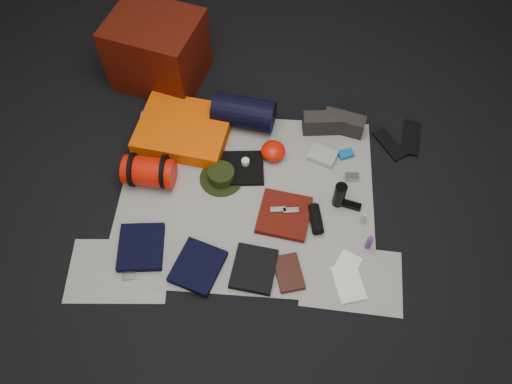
# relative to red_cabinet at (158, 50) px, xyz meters

# --- Properties ---
(floor) EXTENTS (4.50, 4.50, 0.02)m
(floor) POSITION_rel_red_cabinet_xyz_m (0.71, -1.01, -0.26)
(floor) COLOR black
(floor) RESTS_ON ground
(newspaper_mat) EXTENTS (1.60, 1.30, 0.01)m
(newspaper_mat) POSITION_rel_red_cabinet_xyz_m (0.71, -1.01, -0.25)
(newspaper_mat) COLOR #B0ADA2
(newspaper_mat) RESTS_ON floor
(newspaper_sheet_front_left) EXTENTS (0.61, 0.44, 0.00)m
(newspaper_sheet_front_left) POSITION_rel_red_cabinet_xyz_m (0.01, -1.56, -0.25)
(newspaper_sheet_front_left) COLOR #B0ADA2
(newspaper_sheet_front_left) RESTS_ON floor
(newspaper_sheet_front_right) EXTENTS (0.60, 0.43, 0.00)m
(newspaper_sheet_front_right) POSITION_rel_red_cabinet_xyz_m (1.36, -1.51, -0.25)
(newspaper_sheet_front_right) COLOR #B0ADA2
(newspaper_sheet_front_right) RESTS_ON floor
(red_cabinet) EXTENTS (0.71, 0.64, 0.50)m
(red_cabinet) POSITION_rel_red_cabinet_xyz_m (0.00, 0.00, 0.00)
(red_cabinet) COLOR #470D05
(red_cabinet) RESTS_ON floor
(sleeping_pad) EXTENTS (0.66, 0.57, 0.11)m
(sleeping_pad) POSITION_rel_red_cabinet_xyz_m (0.24, -0.54, -0.19)
(sleeping_pad) COLOR #F95302
(sleeping_pad) RESTS_ON newspaper_mat
(stuff_sack) EXTENTS (0.33, 0.21, 0.19)m
(stuff_sack) POSITION_rel_red_cabinet_xyz_m (0.09, -0.92, -0.15)
(stuff_sack) COLOR red
(stuff_sack) RESTS_ON newspaper_mat
(sack_strap_left) EXTENTS (0.02, 0.22, 0.22)m
(sack_strap_left) POSITION_rel_red_cabinet_xyz_m (-0.01, -0.92, -0.14)
(sack_strap_left) COLOR black
(sack_strap_left) RESTS_ON newspaper_mat
(sack_strap_right) EXTENTS (0.02, 0.22, 0.22)m
(sack_strap_right) POSITION_rel_red_cabinet_xyz_m (0.19, -0.92, -0.14)
(sack_strap_right) COLOR black
(sack_strap_right) RESTS_ON newspaper_mat
(navy_duffel) EXTENTS (0.45, 0.28, 0.22)m
(navy_duffel) POSITION_rel_red_cabinet_xyz_m (0.64, -0.41, -0.13)
(navy_duffel) COLOR black
(navy_duffel) RESTS_ON newspaper_mat
(boonie_brim) EXTENTS (0.30, 0.30, 0.01)m
(boonie_brim) POSITION_rel_red_cabinet_xyz_m (0.54, -0.88, -0.24)
(boonie_brim) COLOR black
(boonie_brim) RESTS_ON newspaper_mat
(boonie_crown) EXTENTS (0.17, 0.17, 0.07)m
(boonie_crown) POSITION_rel_red_cabinet_xyz_m (0.54, -0.88, -0.20)
(boonie_crown) COLOR black
(boonie_crown) RESTS_ON boonie_brim
(hiking_boot_left) EXTENTS (0.29, 0.14, 0.14)m
(hiking_boot_left) POSITION_rel_red_cabinet_xyz_m (1.19, -0.43, -0.17)
(hiking_boot_left) COLOR #2A2521
(hiking_boot_left) RESTS_ON newspaper_mat
(hiking_boot_right) EXTENTS (0.29, 0.17, 0.14)m
(hiking_boot_right) POSITION_rel_red_cabinet_xyz_m (1.32, -0.42, -0.17)
(hiking_boot_right) COLOR #2A2521
(hiking_boot_right) RESTS_ON newspaper_mat
(flip_flop_left) EXTENTS (0.23, 0.28, 0.01)m
(flip_flop_left) POSITION_rel_red_cabinet_xyz_m (1.64, -0.52, -0.24)
(flip_flop_left) COLOR black
(flip_flop_left) RESTS_ON floor
(flip_flop_right) EXTENTS (0.15, 0.31, 0.02)m
(flip_flop_right) POSITION_rel_red_cabinet_xyz_m (1.79, -0.45, -0.24)
(flip_flop_right) COLOR black
(flip_flop_right) RESTS_ON floor
(trousers_navy_a) EXTENTS (0.29, 0.32, 0.05)m
(trousers_navy_a) POSITION_rel_red_cabinet_xyz_m (0.12, -1.41, -0.22)
(trousers_navy_a) COLOR black
(trousers_navy_a) RESTS_ON newspaper_mat
(trousers_navy_b) EXTENTS (0.33, 0.36, 0.05)m
(trousers_navy_b) POSITION_rel_red_cabinet_xyz_m (0.47, -1.51, -0.22)
(trousers_navy_b) COLOR black
(trousers_navy_b) RESTS_ON newspaper_mat
(trousers_charcoal) EXTENTS (0.28, 0.31, 0.04)m
(trousers_charcoal) POSITION_rel_red_cabinet_xyz_m (0.79, -1.50, -0.22)
(trousers_charcoal) COLOR black
(trousers_charcoal) RESTS_ON newspaper_mat
(black_tshirt) EXTENTS (0.30, 0.29, 0.03)m
(black_tshirt) POSITION_rel_red_cabinet_xyz_m (0.66, -0.80, -0.23)
(black_tshirt) COLOR black
(black_tshirt) RESTS_ON newspaper_mat
(red_shirt) EXTENTS (0.35, 0.35, 0.04)m
(red_shirt) POSITION_rel_red_cabinet_xyz_m (0.95, -1.13, -0.22)
(red_shirt) COLOR #551009
(red_shirt) RESTS_ON newspaper_mat
(orange_stuff_sack) EXTENTS (0.17, 0.17, 0.11)m
(orange_stuff_sack) POSITION_rel_red_cabinet_xyz_m (0.86, -0.67, -0.19)
(orange_stuff_sack) COLOR red
(orange_stuff_sack) RESTS_ON newspaper_mat
(first_aid_pouch) EXTENTS (0.21, 0.19, 0.04)m
(first_aid_pouch) POSITION_rel_red_cabinet_xyz_m (1.18, -0.67, -0.22)
(first_aid_pouch) COLOR #949B93
(first_aid_pouch) RESTS_ON newspaper_mat
(water_bottle) EXTENTS (0.09, 0.09, 0.19)m
(water_bottle) POSITION_rel_red_cabinet_xyz_m (1.28, -1.01, -0.15)
(water_bottle) COLOR black
(water_bottle) RESTS_ON newspaper_mat
(speaker) EXTENTS (0.10, 0.20, 0.07)m
(speaker) POSITION_rel_red_cabinet_xyz_m (1.14, -1.15, -0.21)
(speaker) COLOR black
(speaker) RESTS_ON newspaper_mat
(compact_camera) EXTENTS (0.09, 0.06, 0.03)m
(compact_camera) POSITION_rel_red_cabinet_xyz_m (1.37, -0.82, -0.23)
(compact_camera) COLOR #A4A4A8
(compact_camera) RESTS_ON newspaper_mat
(cyan_case) EXTENTS (0.11, 0.09, 0.03)m
(cyan_case) POSITION_rel_red_cabinet_xyz_m (1.34, -0.63, -0.23)
(cyan_case) COLOR #105BA1
(cyan_case) RESTS_ON newspaper_mat
(toiletry_purple) EXTENTS (0.04, 0.04, 0.10)m
(toiletry_purple) POSITION_rel_red_cabinet_xyz_m (1.46, -1.30, -0.19)
(toiletry_purple) COLOR #50226F
(toiletry_purple) RESTS_ON newspaper_mat
(toiletry_clear) EXTENTS (0.04, 0.04, 0.09)m
(toiletry_clear) POSITION_rel_red_cabinet_xyz_m (1.43, -1.13, -0.20)
(toiletry_clear) COLOR #9FA3A0
(toiletry_clear) RESTS_ON newspaper_mat
(paperback_book) EXTENTS (0.20, 0.25, 0.03)m
(paperback_book) POSITION_rel_red_cabinet_xyz_m (0.99, -1.51, -0.23)
(paperback_book) COLOR black
(paperback_book) RESTS_ON newspaper_mat
(map_booklet) EXTENTS (0.21, 0.26, 0.01)m
(map_booklet) POSITION_rel_red_cabinet_xyz_m (1.34, -1.54, -0.24)
(map_booklet) COLOR silver
(map_booklet) RESTS_ON newspaper_mat
(map_printout) EXTENTS (0.18, 0.20, 0.01)m
(map_printout) POSITION_rel_red_cabinet_xyz_m (1.34, -1.43, -0.24)
(map_printout) COLOR silver
(map_printout) RESTS_ON newspaper_mat
(sunglasses) EXTENTS (0.12, 0.07, 0.03)m
(sunglasses) POSITION_rel_red_cabinet_xyz_m (1.37, -1.03, -0.23)
(sunglasses) COLOR black
(sunglasses) RESTS_ON newspaper_mat
(key_cluster) EXTENTS (0.09, 0.09, 0.01)m
(key_cluster) POSITION_rel_red_cabinet_xyz_m (0.07, -1.58, -0.24)
(key_cluster) COLOR #A4A4A8
(key_cluster) RESTS_ON newspaper_mat
(tape_roll) EXTENTS (0.05, 0.05, 0.04)m
(tape_roll) POSITION_rel_red_cabinet_xyz_m (0.68, -0.77, -0.20)
(tape_roll) COLOR silver
(tape_roll) RESTS_ON black_tshirt
(energy_bar_a) EXTENTS (0.10, 0.05, 0.01)m
(energy_bar_a) POSITION_rel_red_cabinet_xyz_m (0.91, -1.11, -0.20)
(energy_bar_a) COLOR #A4A4A8
(energy_bar_a) RESTS_ON red_shirt
(energy_bar_b) EXTENTS (0.10, 0.05, 0.01)m
(energy_bar_b) POSITION_rel_red_cabinet_xyz_m (0.99, -1.11, -0.20)
(energy_bar_b) COLOR #A4A4A8
(energy_bar_b) RESTS_ON red_shirt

